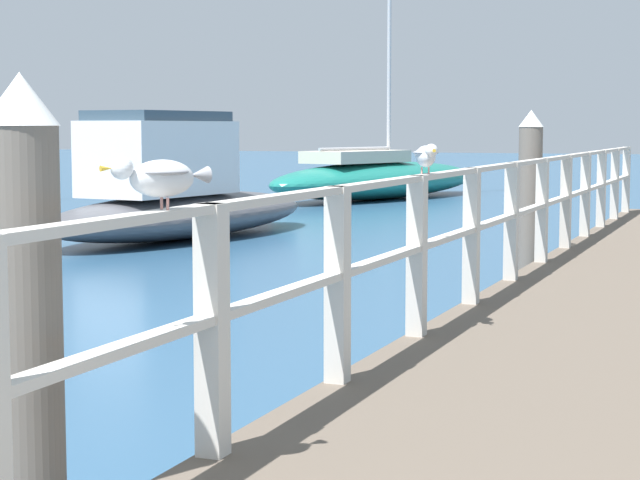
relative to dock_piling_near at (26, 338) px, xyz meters
name	(u,v)px	position (x,y,z in m)	size (l,w,h in m)	color
pier_railing	(512,208)	(0.38, 7.02, 0.04)	(0.12, 18.75, 1.12)	beige
dock_piling_near	(26,338)	(0.00, 0.00, 0.00)	(0.29, 0.29, 2.04)	#6B6056
dock_piling_far	(530,195)	(0.00, 9.85, 0.00)	(0.29, 0.29, 2.04)	#6B6056
seagull_foreground	(160,176)	(0.38, 0.38, 0.61)	(0.29, 0.43, 0.21)	white
seagull_background	(426,155)	(0.38, 4.10, 0.61)	(0.27, 0.44, 0.21)	white
boat_3	(176,196)	(-6.45, 12.92, -0.33)	(3.02, 6.75, 2.09)	#4C4C51
boat_5	(378,178)	(-6.69, 24.04, -0.49)	(4.69, 8.53, 10.43)	#197266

